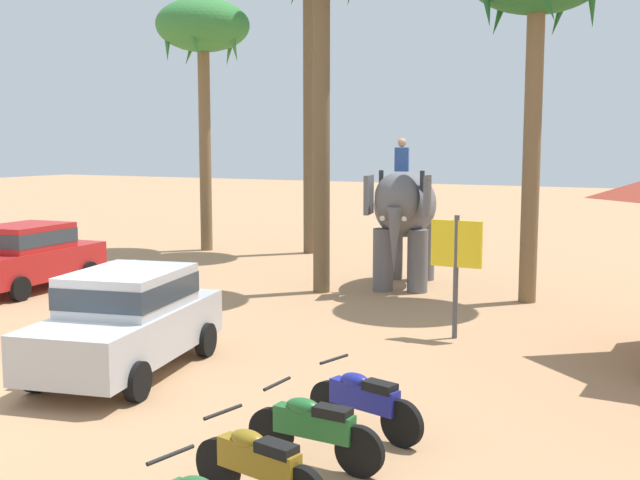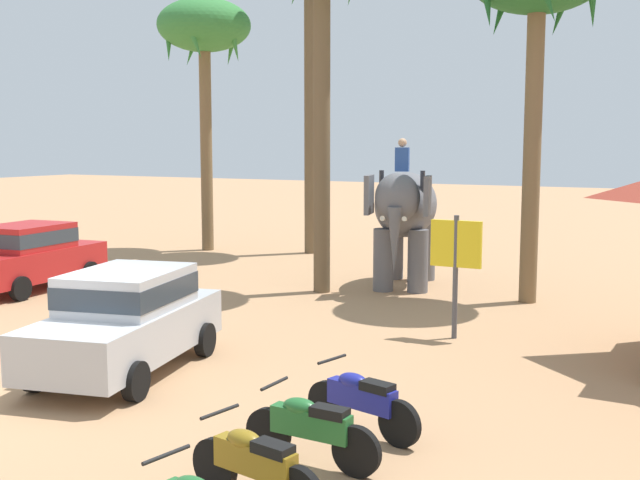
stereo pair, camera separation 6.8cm
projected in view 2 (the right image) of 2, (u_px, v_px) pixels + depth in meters
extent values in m
plane|color=tan|center=(49.00, 386.00, 12.33)|extent=(120.00, 120.00, 0.00)
cube|color=#B7BABF|center=(126.00, 332.00, 12.98)|extent=(2.55, 4.37, 0.76)
cube|color=#B7BABF|center=(128.00, 289.00, 12.99)|extent=(1.98, 2.39, 0.64)
cube|color=#2D3842|center=(128.00, 289.00, 12.99)|extent=(2.00, 2.41, 0.35)
cylinder|color=black|center=(136.00, 381.00, 11.59)|extent=(0.31, 0.62, 0.60)
cylinder|color=black|center=(35.00, 372.00, 12.03)|extent=(0.31, 0.62, 0.60)
cylinder|color=black|center=(205.00, 340.00, 14.03)|extent=(0.31, 0.62, 0.60)
cylinder|color=black|center=(119.00, 334.00, 14.47)|extent=(0.31, 0.62, 0.60)
cube|color=red|center=(30.00, 263.00, 20.34)|extent=(2.05, 4.23, 0.76)
cube|color=red|center=(26.00, 237.00, 20.17)|extent=(1.74, 2.23, 0.64)
cube|color=#2D3842|center=(26.00, 237.00, 20.17)|extent=(1.76, 2.25, 0.35)
cylinder|color=black|center=(40.00, 269.00, 21.88)|extent=(0.23, 0.61, 0.60)
cylinder|color=black|center=(90.00, 273.00, 21.23)|extent=(0.23, 0.61, 0.60)
cylinder|color=black|center=(20.00, 289.00, 18.90)|extent=(0.23, 0.61, 0.60)
ellipsoid|color=slate|center=(406.00, 205.00, 20.78)|extent=(2.31, 3.40, 1.70)
cylinder|color=slate|center=(418.00, 261.00, 19.94)|extent=(0.52, 0.52, 1.60)
cylinder|color=slate|center=(383.00, 260.00, 20.15)|extent=(0.52, 0.52, 1.60)
cylinder|color=slate|center=(426.00, 251.00, 21.74)|extent=(0.52, 0.52, 1.60)
cylinder|color=slate|center=(394.00, 250.00, 21.94)|extent=(0.52, 0.52, 1.60)
ellipsoid|color=slate|center=(397.00, 197.00, 19.17)|extent=(1.31, 1.24, 1.20)
cube|color=slate|center=(428.00, 196.00, 19.09)|extent=(0.31, 0.81, 0.96)
cube|color=slate|center=(369.00, 195.00, 19.43)|extent=(0.31, 0.81, 0.96)
cone|color=slate|center=(394.00, 240.00, 18.86)|extent=(0.44, 0.44, 1.60)
cone|color=beige|center=(406.00, 220.00, 18.79)|extent=(0.25, 0.57, 0.21)
cone|color=beige|center=(384.00, 219.00, 18.91)|extent=(0.25, 0.57, 0.21)
cube|color=#2D519E|center=(402.00, 159.00, 19.81)|extent=(0.39, 0.32, 0.60)
sphere|color=tan|center=(402.00, 143.00, 19.75)|extent=(0.22, 0.22, 0.22)
cylinder|color=#333338|center=(423.00, 182.00, 19.75)|extent=(0.12, 0.12, 0.55)
cylinder|color=#333338|center=(382.00, 181.00, 20.00)|extent=(0.12, 0.12, 0.55)
cylinder|color=black|center=(166.00, 455.00, 7.29)|extent=(0.15, 0.55, 0.04)
cylinder|color=black|center=(215.00, 465.00, 8.58)|extent=(0.61, 0.21, 0.60)
cube|color=olive|center=(255.00, 459.00, 8.18)|extent=(1.04, 0.39, 0.32)
ellipsoid|color=olive|center=(244.00, 439.00, 8.25)|extent=(0.48, 0.32, 0.20)
cube|color=black|center=(273.00, 449.00, 8.00)|extent=(0.47, 0.30, 0.12)
cylinder|color=black|center=(220.00, 412.00, 8.45)|extent=(0.14, 0.55, 0.04)
cylinder|color=black|center=(269.00, 432.00, 9.55)|extent=(0.60, 0.13, 0.60)
cylinder|color=black|center=(356.00, 452.00, 8.95)|extent=(0.60, 0.13, 0.60)
cube|color=#23662D|center=(311.00, 423.00, 9.23)|extent=(1.03, 0.24, 0.32)
ellipsoid|color=#23662D|center=(300.00, 406.00, 9.28)|extent=(0.45, 0.26, 0.20)
cube|color=black|center=(330.00, 412.00, 9.08)|extent=(0.45, 0.24, 0.12)
cylinder|color=black|center=(274.00, 384.00, 9.43)|extent=(0.06, 0.55, 0.04)
cylinder|color=black|center=(327.00, 403.00, 10.63)|extent=(0.61, 0.24, 0.60)
cylinder|color=black|center=(399.00, 424.00, 9.84)|extent=(0.61, 0.24, 0.60)
cube|color=navy|center=(362.00, 396.00, 10.20)|extent=(1.04, 0.44, 0.32)
ellipsoid|color=navy|center=(353.00, 381.00, 10.28)|extent=(0.48, 0.34, 0.20)
cube|color=black|center=(377.00, 387.00, 10.02)|extent=(0.48, 0.32, 0.12)
cylinder|color=black|center=(332.00, 359.00, 10.49)|extent=(0.17, 0.54, 0.04)
cylinder|color=brown|center=(322.00, 127.00, 19.57)|extent=(0.42, 0.42, 8.30)
cylinder|color=brown|center=(311.00, 109.00, 26.53)|extent=(0.44, 0.44, 9.80)
cylinder|color=brown|center=(206.00, 142.00, 27.43)|extent=(0.41, 0.41, 7.55)
ellipsoid|color=#337A38|center=(204.00, 25.00, 26.94)|extent=(3.20, 3.20, 1.80)
cone|color=#337A38|center=(234.00, 38.00, 26.45)|extent=(0.40, 0.92, 1.64)
cone|color=#337A38|center=(232.00, 43.00, 27.84)|extent=(0.91, 0.57, 1.67)
cone|color=#337A38|center=(194.00, 44.00, 28.07)|extent=(0.73, 0.83, 1.69)
cone|color=#337A38|center=(169.00, 39.00, 26.83)|extent=(0.73, 0.83, 1.69)
cone|color=#337A38|center=(193.00, 35.00, 25.83)|extent=(0.91, 0.57, 1.67)
cylinder|color=brown|center=(532.00, 146.00, 18.35)|extent=(0.41, 0.41, 7.39)
cone|color=#1E5B28|center=(564.00, 2.00, 18.77)|extent=(0.91, 0.57, 1.67)
cone|color=#1E5B28|center=(503.00, 4.00, 19.00)|extent=(0.73, 0.83, 1.69)
cylinder|color=#4C4C51|center=(455.00, 277.00, 15.20)|extent=(0.10, 0.10, 2.40)
cube|color=yellow|center=(456.00, 244.00, 15.12)|extent=(1.00, 0.08, 0.90)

